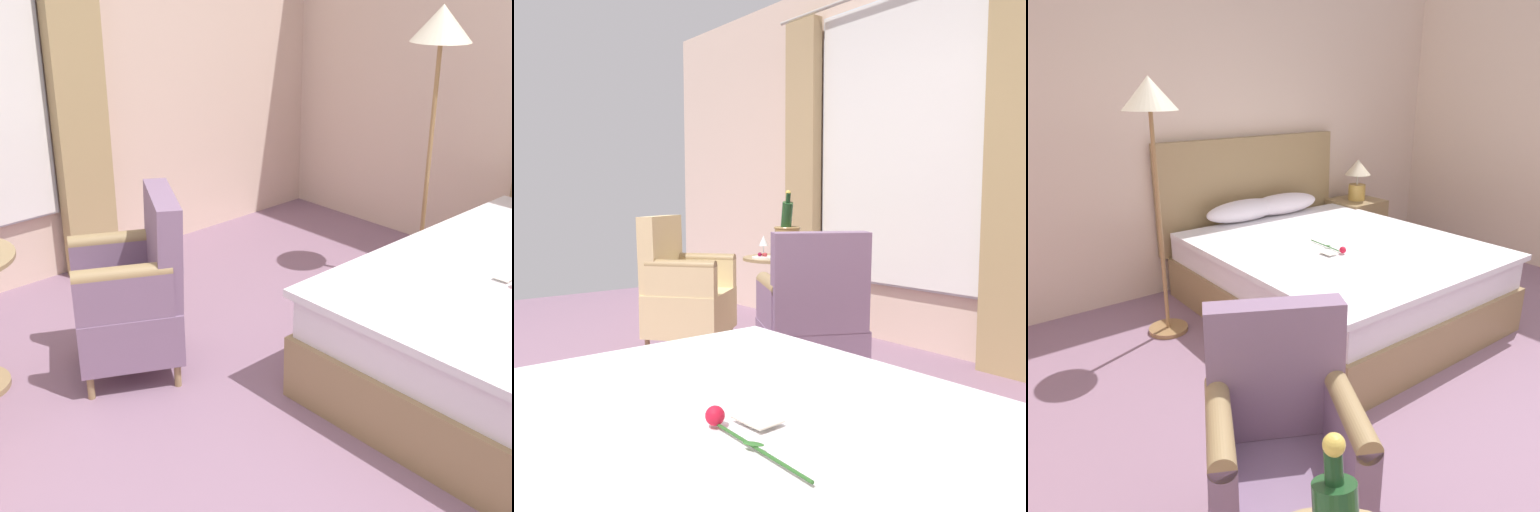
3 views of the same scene
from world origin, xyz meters
TOP-DOWN VIEW (x-y plane):
  - floor_lamp_brass at (-0.87, 2.41)m, footprint 0.36×0.36m
  - armchair_by_window at (-1.28, 0.49)m, footprint 0.72×0.72m

SIDE VIEW (x-z plane):
  - armchair_by_window at x=-1.28m, z-range -0.05..0.90m
  - floor_lamp_brass at x=-0.87m, z-range 0.61..2.37m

